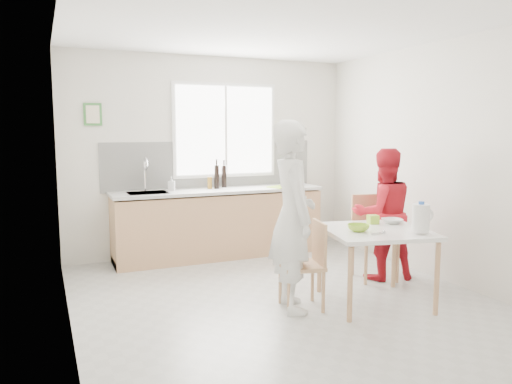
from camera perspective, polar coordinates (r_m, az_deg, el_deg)
ground at (r=5.14m, az=3.13°, el=-12.33°), size 4.50×4.50×0.00m
room_shell at (r=4.85m, az=3.26°, el=6.32°), size 4.50×4.50×4.50m
window at (r=6.98m, az=-3.52°, el=7.04°), size 1.50×0.06×1.30m
backsplash at (r=6.94m, az=-5.08°, el=3.10°), size 3.00×0.02×0.65m
picture_frame at (r=6.60m, az=-18.16°, el=8.43°), size 0.22×0.03×0.28m
kitchen_counter at (r=6.77m, az=-4.27°, el=-3.88°), size 2.84×0.64×1.37m
dining_table at (r=5.05m, az=13.47°, el=-5.02°), size 1.15×1.15×0.74m
chair_left at (r=4.85m, az=5.95°, el=-7.82°), size 0.46×0.46×0.84m
chair_far at (r=5.95m, az=13.18°, el=-4.52°), size 0.53×0.53×0.96m
person_white at (r=4.71m, az=4.21°, el=-2.78°), size 0.56×0.73×1.80m
person_red at (r=5.89m, az=14.32°, el=-2.46°), size 0.83×0.71×1.50m
bowl_green at (r=4.90m, az=11.62°, el=-4.03°), size 0.25×0.25×0.07m
bowl_white at (r=5.38m, az=15.29°, el=-3.22°), size 0.24×0.24×0.05m
milk_jug at (r=4.91m, az=18.36°, el=-2.80°), size 0.22×0.16×0.29m
green_box at (r=5.31m, az=13.22°, el=-3.06°), size 0.12×0.12×0.09m
spoon at (r=4.80m, az=13.73°, el=-4.60°), size 0.16×0.03×0.01m
cutting_board at (r=6.91m, az=2.95°, el=0.61°), size 0.42×0.36×0.01m
wine_bottle_a at (r=6.74m, az=-4.52°, el=1.75°), size 0.07×0.07×0.32m
wine_bottle_b at (r=6.89m, az=-3.67°, el=1.79°), size 0.07×0.07×0.30m
jar_amber at (r=6.73m, az=-5.31°, el=1.05°), size 0.06×0.06×0.16m
soap_bottle at (r=6.60m, az=-9.63°, el=0.95°), size 0.11×0.11×0.18m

